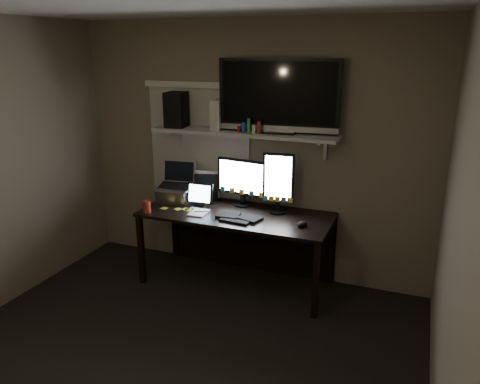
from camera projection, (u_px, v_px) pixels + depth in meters
The scene contains 20 objects.
floor at pixel (162, 370), 3.38m from camera, with size 3.60×3.60×0.00m, color black.
back_wall at pixel (250, 151), 4.60m from camera, with size 3.60×3.60×0.00m, color #766A54.
right_wall at pixel (459, 249), 2.37m from camera, with size 3.60×3.60×0.00m, color #766A54.
window_blinds at pixel (199, 143), 4.77m from camera, with size 1.10×0.02×1.10m, color beige.
desk at pixel (241, 226), 4.59m from camera, with size 1.80×0.75×0.73m.
wall_shelf at pixel (244, 133), 4.39m from camera, with size 1.80×0.35×0.03m, color #A7A7A2.
monitor_landscape at pixel (243, 182), 4.57m from camera, with size 0.54×0.06×0.48m, color black.
monitor_portrait at pixel (278, 183), 4.35m from camera, with size 0.29×0.05×0.58m, color black.
keyboard at pixel (239, 217), 4.28m from camera, with size 0.42×0.17×0.03m, color black.
mouse at pixel (302, 224), 4.10m from camera, with size 0.08×0.12×0.04m, color black.
notepad at pixel (199, 213), 4.42m from camera, with size 0.15×0.21×0.01m, color white.
tablet at pixel (200, 195), 4.59m from camera, with size 0.27×0.11×0.23m, color black.
file_sorter at pixel (207, 186), 4.78m from camera, with size 0.23×0.11×0.30m, color black.
laptop at pixel (174, 183), 4.70m from camera, with size 0.36×0.29×0.40m, color #A4A4A8.
cup at pixel (147, 207), 4.44m from camera, with size 0.08×0.08×0.11m, color maroon.
sticky_notes at pixel (178, 209), 4.54m from camera, with size 0.28×0.20×0.00m, color #FFE945, non-canonical shape.
tv at pixel (279, 96), 4.19m from camera, with size 1.11×0.20×0.66m, color black.
game_console at pixel (219, 114), 4.45m from camera, with size 0.07×0.24×0.28m, color beige.
speaker at pixel (176, 110), 4.56m from camera, with size 0.18×0.23×0.34m, color black.
bottles at pixel (249, 126), 4.27m from camera, with size 0.20×0.04×0.13m, color #A50F0C, non-canonical shape.
Camera 1 is at (1.57, -2.44, 2.23)m, focal length 35.00 mm.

